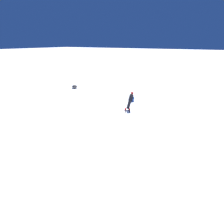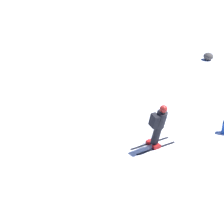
% 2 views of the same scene
% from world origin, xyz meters
% --- Properties ---
extents(ground_plane, '(300.00, 300.00, 0.00)m').
position_xyz_m(ground_plane, '(0.00, 0.00, 0.00)').
color(ground_plane, white).
extents(skier, '(1.44, 1.60, 1.70)m').
position_xyz_m(skier, '(-1.03, -0.09, 0.92)').
color(skier, black).
rests_on(skier, ground).
extents(exposed_boulder_0, '(0.70, 0.60, 0.46)m').
position_xyz_m(exposed_boulder_0, '(9.40, -4.49, 0.23)').
color(exposed_boulder_0, '#4C4742').
rests_on(exposed_boulder_0, ground).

